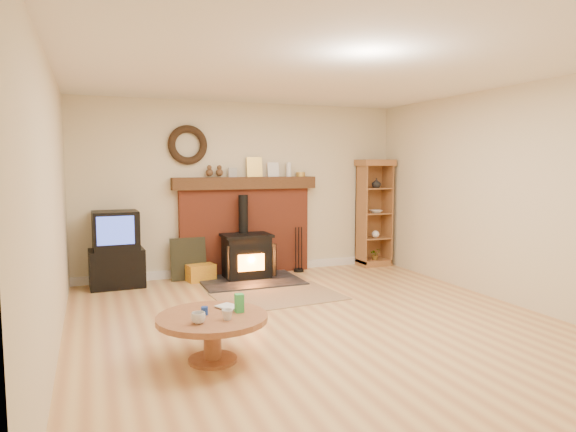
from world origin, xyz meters
name	(u,v)px	position (x,y,z in m)	size (l,w,h in m)	color
ground	(317,323)	(0.00, 0.00, 0.00)	(5.50, 5.50, 0.00)	tan
room_shell	(313,160)	(-0.02, 0.09, 1.72)	(5.02, 5.52, 2.61)	beige
chimney_breast	(245,222)	(0.00, 2.67, 0.80)	(2.20, 0.22, 1.78)	#9B3F27
wood_stove	(247,258)	(-0.10, 2.27, 0.32)	(1.40, 1.00, 1.22)	black
area_rug	(278,296)	(-0.01, 1.18, 0.01)	(1.54, 1.06, 0.01)	brown
tv_unit	(116,251)	(-1.89, 2.47, 0.50)	(0.73, 0.53, 1.04)	black
curio_cabinet	(374,213)	(2.17, 2.55, 0.88)	(0.56, 0.41, 1.75)	#915C2F
firelog_box	(201,273)	(-0.75, 2.40, 0.12)	(0.39, 0.24, 0.24)	yellow
leaning_painting	(188,259)	(-0.90, 2.55, 0.31)	(0.51, 0.03, 0.61)	black
fire_tools	(299,263)	(0.81, 2.50, 0.13)	(0.16, 0.16, 0.70)	black
coffee_table	(213,324)	(-1.26, -0.63, 0.33)	(0.94, 0.94, 0.56)	brown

